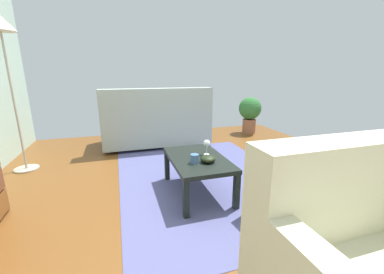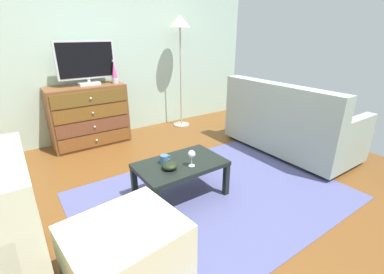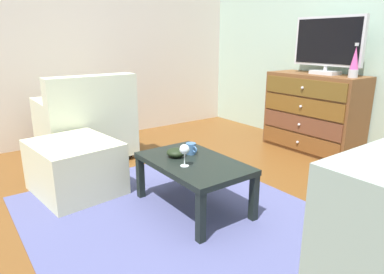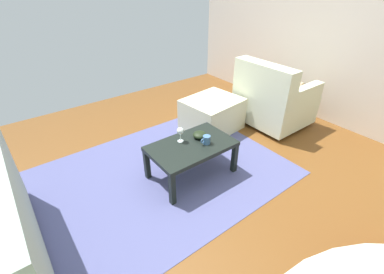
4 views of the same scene
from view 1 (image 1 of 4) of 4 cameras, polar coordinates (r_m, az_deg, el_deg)
name	(u,v)px [view 1 (image 1 of 4)]	position (r m, az deg, el deg)	size (l,w,h in m)	color
ground_plane	(194,191)	(2.59, 0.48, -12.73)	(5.29, 4.91, 0.05)	brown
area_rug	(205,179)	(2.81, 3.16, -9.81)	(2.60, 1.90, 0.01)	#4D5081
coffee_table	(198,162)	(2.39, 1.34, -6.01)	(0.84, 0.52, 0.38)	black
wine_glass	(207,144)	(2.42, 3.51, -1.61)	(0.07, 0.07, 0.16)	silver
mug	(194,159)	(2.22, 0.58, -5.13)	(0.11, 0.08, 0.08)	#3E6596
bowl_decorative	(208,159)	(2.25, 3.80, -5.19)	(0.14, 0.14, 0.06)	black
couch_large	(156,124)	(4.04, -8.46, 3.18)	(0.85, 1.71, 0.96)	#332319
ottoman	(307,204)	(2.10, 25.64, -14.09)	(0.70, 0.60, 0.43)	beige
standing_lamp	(2,38)	(3.53, -38.43, 17.85)	(0.32, 0.32, 1.80)	#A59E8C
potted_plant	(250,112)	(4.93, 13.57, 5.89)	(0.44, 0.44, 0.72)	brown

